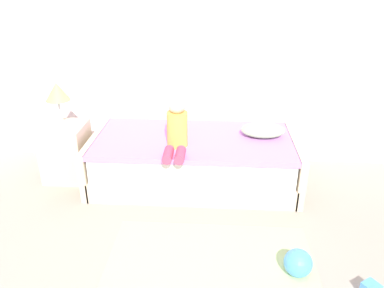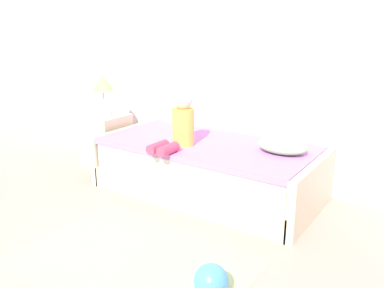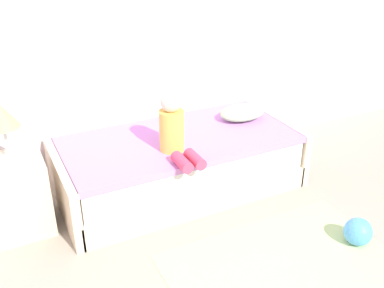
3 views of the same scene
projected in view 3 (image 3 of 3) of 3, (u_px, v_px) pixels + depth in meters
The scene contains 8 objects.
wall_rear at pixel (137, 14), 3.79m from camera, with size 7.20×0.10×2.90m, color white.
bed at pixel (179, 163), 3.89m from camera, with size 2.11×1.00×0.50m.
nightstand at pixel (18, 196), 3.33m from camera, with size 0.44×0.44×0.60m, color beige.
table_lamp at pixel (1, 118), 3.05m from camera, with size 0.24×0.24×0.45m.
child_figure at pixel (174, 129), 3.44m from camera, with size 0.20×0.51×0.50m.
pillow at pixel (242, 113), 4.11m from camera, with size 0.44×0.30×0.13m, color #99CC8C.
toy_ball at pixel (358, 232), 3.25m from camera, with size 0.21×0.21×0.21m, color #4C99E5.
area_rug at pixel (287, 269), 3.04m from camera, with size 1.60×1.10×0.01m, color #B2D189.
Camera 3 is at (-1.32, -1.09, 2.14)m, focal length 41.15 mm.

